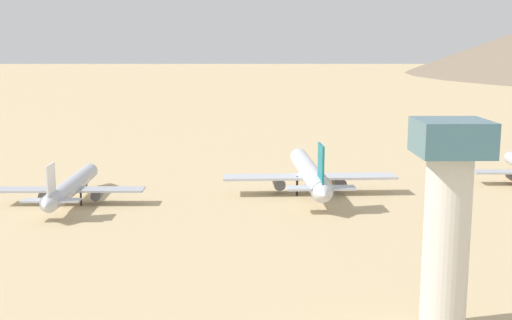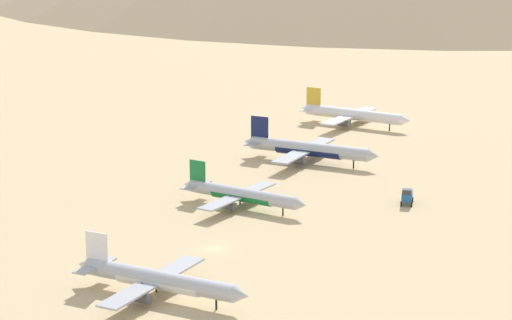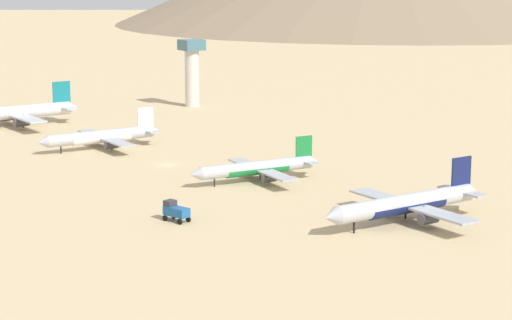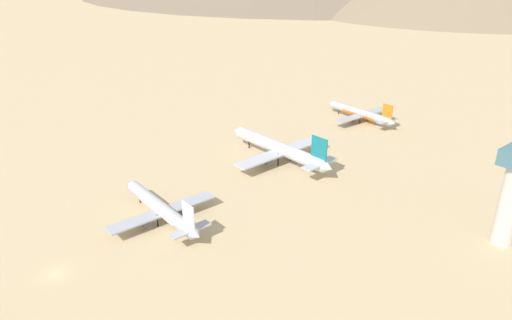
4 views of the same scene
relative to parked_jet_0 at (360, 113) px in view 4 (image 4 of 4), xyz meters
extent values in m
plane|color=tan|center=(-21.65, 123.91, -3.22)|extent=(1800.00, 1800.00, 0.00)
cylinder|color=#B2B7C1|center=(0.26, -0.01, 0.13)|extent=(28.71, 3.82, 3.02)
cone|color=#B2B7C1|center=(15.85, -0.44, 0.13)|extent=(2.63, 3.03, 2.96)
cone|color=#B2B7C1|center=(-15.16, 0.42, 0.13)|extent=(2.30, 2.78, 2.72)
cube|color=orange|center=(-12.30, 0.34, 3.67)|extent=(4.38, 0.40, 5.57)
cube|color=#A4A8B2|center=(-12.78, 0.36, 0.43)|extent=(2.81, 9.61, 0.29)
cube|color=#A4A8B2|center=(-0.93, 0.03, -0.40)|extent=(4.73, 27.15, 0.36)
cylinder|color=#4C4C54|center=(-0.16, 4.78, -1.50)|extent=(3.39, 1.92, 1.83)
cylinder|color=#4C4C54|center=(-0.43, -4.76, -1.50)|extent=(3.39, 1.92, 1.83)
cylinder|color=black|center=(11.14, -0.31, -1.70)|extent=(0.35, 0.35, 3.04)
cylinder|color=black|center=(-1.67, 2.12, -1.70)|extent=(0.35, 0.35, 3.04)
cylinder|color=black|center=(-1.78, -2.02, -1.70)|extent=(0.35, 0.35, 3.04)
cylinder|color=orange|center=(0.26, -0.01, -0.10)|extent=(15.83, 3.47, 3.03)
cylinder|color=silver|center=(-8.16, 50.15, 1.13)|extent=(37.41, 5.43, 3.94)
cone|color=silver|center=(12.12, 50.96, 1.13)|extent=(3.47, 3.99, 3.86)
cone|color=silver|center=(-28.23, 49.34, 1.13)|extent=(3.04, 3.66, 3.54)
cube|color=#14727F|center=(-24.51, 49.49, 5.74)|extent=(5.71, 0.59, 7.25)
cube|color=#B6BBC5|center=(-25.13, 49.46, 1.53)|extent=(3.81, 12.55, 0.37)
cube|color=#B6BBC5|center=(-9.71, 50.08, 0.45)|extent=(6.59, 35.39, 0.47)
cylinder|color=#4C4C54|center=(-9.13, 56.33, -0.98)|extent=(4.44, 2.56, 2.38)
cylinder|color=#4C4C54|center=(-8.63, 43.91, -0.98)|extent=(4.44, 2.56, 2.38)
cylinder|color=black|center=(6.00, 50.72, -1.24)|extent=(0.46, 0.46, 3.96)
cylinder|color=black|center=(-10.85, 52.73, -1.24)|extent=(0.46, 0.46, 3.96)
cylinder|color=black|center=(-10.64, 47.35, -1.24)|extent=(0.46, 0.46, 3.96)
cylinder|color=#B2B7C1|center=(-16.64, 96.53, 0.25)|extent=(29.70, 3.28, 3.13)
cone|color=#B2B7C1|center=(-0.47, 96.61, 0.25)|extent=(2.65, 3.08, 3.07)
cone|color=#B2B7C1|center=(-32.63, 96.45, 0.25)|extent=(2.32, 2.83, 2.82)
cube|color=white|center=(-29.67, 96.47, 3.92)|extent=(4.54, 0.31, 5.77)
cube|color=#A4A8B2|center=(-30.16, 96.46, 0.56)|extent=(2.69, 9.91, 0.30)
cube|color=#A4A8B2|center=(-17.87, 96.52, -0.30)|extent=(4.26, 28.06, 0.37)
cylinder|color=#4C4C54|center=(-17.24, 101.47, -1.43)|extent=(3.47, 1.91, 1.90)
cylinder|color=#4C4C54|center=(-17.19, 91.58, -1.43)|extent=(3.47, 1.91, 1.90)
cylinder|color=black|center=(-5.35, 96.58, -1.64)|extent=(0.36, 0.36, 3.15)
cylinder|color=black|center=(-18.71, 98.66, -1.64)|extent=(0.36, 0.36, 3.15)
cylinder|color=black|center=(-18.69, 94.37, -1.64)|extent=(0.36, 0.36, 3.15)
cylinder|color=white|center=(-16.64, 96.53, 0.01)|extent=(16.34, 3.22, 3.14)
cylinder|color=beige|center=(-74.34, 41.77, 6.36)|extent=(4.80, 4.80, 19.15)
camera|label=1|loc=(-139.74, 62.25, 27.09)|focal=45.87mm
camera|label=2|loc=(78.22, -47.21, 64.00)|focal=74.06mm
camera|label=3|loc=(85.03, 330.19, 45.13)|focal=68.33mm
camera|label=4|loc=(-108.27, 141.85, 56.98)|focal=32.87mm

